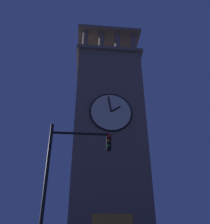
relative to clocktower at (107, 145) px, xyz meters
name	(u,v)px	position (x,y,z in m)	size (l,w,h in m)	color
clocktower	(107,145)	(0.00, 0.00, 0.00)	(7.51, 7.63, 27.47)	#75665B
traffic_signal_near	(65,174)	(3.23, 13.16, -6.77)	(2.93, 0.41, 6.84)	black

